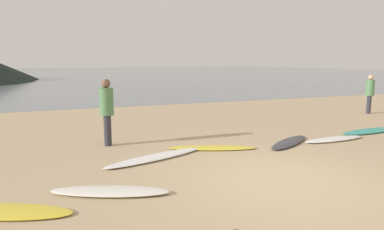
{
  "coord_description": "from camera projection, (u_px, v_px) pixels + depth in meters",
  "views": [
    {
      "loc": [
        -3.89,
        -5.17,
        2.25
      ],
      "look_at": [
        0.05,
        4.51,
        0.6
      ],
      "focal_mm": 32.39,
      "sensor_mm": 36.0,
      "label": 1
    }
  ],
  "objects": [
    {
      "name": "surfboard_5",
      "position": [
        334.0,
        139.0,
        9.81
      ],
      "size": [
        2.07,
        0.49,
        0.09
      ],
      "primitive_type": "ellipsoid",
      "rotation": [
        0.0,
        0.0,
        0.02
      ],
      "color": "white",
      "rests_on": "ground"
    },
    {
      "name": "surfboard_3",
      "position": [
        213.0,
        148.0,
        8.89
      ],
      "size": [
        2.28,
        1.31,
        0.06
      ],
      "primitive_type": "ellipsoid",
      "rotation": [
        0.0,
        0.0,
        -0.38
      ],
      "color": "yellow",
      "rests_on": "ground"
    },
    {
      "name": "person_1",
      "position": [
        370.0,
        91.0,
        14.72
      ],
      "size": [
        0.33,
        0.33,
        1.65
      ],
      "rotation": [
        0.0,
        0.0,
        5.92
      ],
      "color": "#2D2D38",
      "rests_on": "ground"
    },
    {
      "name": "surfboard_0",
      "position": [
        4.0,
        211.0,
        5.14
      ],
      "size": [
        2.17,
        1.44,
        0.06
      ],
      "primitive_type": "ellipsoid",
      "rotation": [
        0.0,
        0.0,
        -0.44
      ],
      "color": "yellow",
      "rests_on": "ground"
    },
    {
      "name": "ocean_water",
      "position": [
        74.0,
        73.0,
        62.98
      ],
      "size": [
        140.0,
        100.0,
        0.01
      ],
      "primitive_type": "cube",
      "color": "slate",
      "rests_on": "ground"
    },
    {
      "name": "person_0",
      "position": [
        107.0,
        107.0,
        9.08
      ],
      "size": [
        0.36,
        0.36,
        1.77
      ],
      "rotation": [
        0.0,
        0.0,
        3.03
      ],
      "color": "#2D2D38",
      "rests_on": "ground"
    },
    {
      "name": "surfboard_2",
      "position": [
        156.0,
        157.0,
        7.98
      ],
      "size": [
        2.66,
        1.3,
        0.08
      ],
      "primitive_type": "ellipsoid",
      "rotation": [
        0.0,
        0.0,
        0.33
      ],
      "color": "white",
      "rests_on": "ground"
    },
    {
      "name": "surfboard_4",
      "position": [
        289.0,
        142.0,
        9.47
      ],
      "size": [
        2.03,
        1.51,
        0.08
      ],
      "primitive_type": "ellipsoid",
      "rotation": [
        0.0,
        0.0,
        0.55
      ],
      "color": "#333338",
      "rests_on": "ground"
    },
    {
      "name": "ground_plane",
      "position": [
        146.0,
        113.0,
        15.69
      ],
      "size": [
        120.0,
        120.0,
        0.2
      ],
      "primitive_type": "cube",
      "color": "tan",
      "rests_on": "ground"
    },
    {
      "name": "surfboard_6",
      "position": [
        370.0,
        131.0,
        10.99
      ],
      "size": [
        2.4,
        0.78,
        0.08
      ],
      "primitive_type": "ellipsoid",
      "rotation": [
        0.0,
        0.0,
        0.08
      ],
      "color": "teal",
      "rests_on": "ground"
    },
    {
      "name": "surfboard_1",
      "position": [
        110.0,
        191.0,
        5.89
      ],
      "size": [
        2.08,
        1.28,
        0.1
      ],
      "primitive_type": "ellipsoid",
      "rotation": [
        0.0,
        0.0,
        -0.41
      ],
      "color": "silver",
      "rests_on": "ground"
    }
  ]
}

